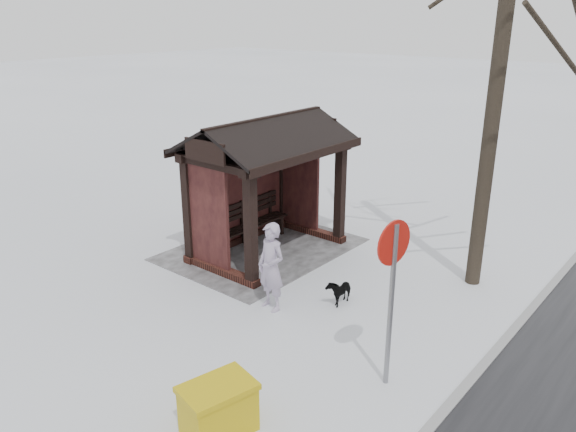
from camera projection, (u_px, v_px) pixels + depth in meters
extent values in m
plane|color=white|center=(268.00, 252.00, 12.81)|extent=(120.00, 120.00, 0.00)
cube|color=gray|center=(511.00, 334.00, 9.50)|extent=(120.00, 0.15, 0.06)
cube|color=#99989E|center=(262.00, 249.00, 12.93)|extent=(4.20, 3.20, 0.02)
cube|color=#3B1B15|center=(240.00, 239.00, 13.33)|extent=(3.30, 0.22, 0.16)
cube|color=#3B1B15|center=(309.00, 230.00, 13.87)|extent=(0.22, 2.10, 0.16)
cube|color=#3B1B15|center=(221.00, 270.00, 11.70)|extent=(0.22, 2.10, 0.16)
cube|color=black|center=(340.00, 196.00, 12.97)|extent=(0.20, 0.20, 2.30)
cube|color=black|center=(251.00, 233.00, 10.80)|extent=(0.20, 0.20, 2.30)
cube|color=black|center=(281.00, 182.00, 14.05)|extent=(0.20, 0.20, 2.30)
cube|color=black|center=(189.00, 213.00, 11.88)|extent=(0.20, 0.20, 2.30)
cube|color=black|center=(239.00, 193.00, 12.94)|extent=(2.80, 0.08, 2.14)
cube|color=black|center=(299.00, 183.00, 13.67)|extent=(0.08, 1.17, 2.14)
cube|color=black|center=(208.00, 215.00, 11.50)|extent=(0.08, 1.17, 2.14)
cube|color=black|center=(300.00, 157.00, 11.47)|extent=(3.40, 0.20, 0.18)
cube|color=black|center=(237.00, 145.00, 12.56)|extent=(3.40, 0.20, 0.18)
cylinder|color=black|center=(499.00, 64.00, 9.92)|extent=(0.29, 0.29, 8.55)
imported|color=#AFA0BB|center=(271.00, 267.00, 10.08)|extent=(0.47, 0.65, 1.66)
imported|color=black|center=(339.00, 290.00, 10.48)|extent=(0.62, 0.31, 0.51)
cube|color=#C1A30B|center=(219.00, 411.00, 7.19)|extent=(0.98, 0.77, 0.63)
cube|color=#C1A30B|center=(217.00, 388.00, 7.07)|extent=(1.04, 0.82, 0.08)
cylinder|color=slate|center=(391.00, 307.00, 7.85)|extent=(0.08, 0.08, 2.49)
cylinder|color=red|center=(394.00, 243.00, 7.53)|extent=(0.65, 0.14, 0.65)
cylinder|color=white|center=(393.00, 242.00, 7.55)|extent=(0.50, 0.11, 0.50)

